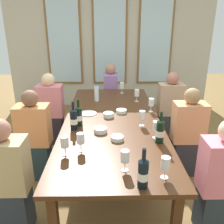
% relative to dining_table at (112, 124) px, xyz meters
% --- Properties ---
extents(ground_plane, '(12.00, 12.00, 0.00)m').
position_rel_dining_table_xyz_m(ground_plane, '(0.00, 0.00, -0.68)').
color(ground_plane, brown).
extents(back_wall_with_windows, '(4.31, 0.10, 2.90)m').
position_rel_dining_table_xyz_m(back_wall_with_windows, '(0.00, 2.69, 0.77)').
color(back_wall_with_windows, '#BDB7A3').
rests_on(back_wall_with_windows, ground).
extents(dining_table, '(1.11, 2.65, 0.74)m').
position_rel_dining_table_xyz_m(dining_table, '(0.00, 0.00, 0.00)').
color(dining_table, '#442613').
rests_on(dining_table, ground).
extents(white_plate_0, '(0.21, 0.21, 0.01)m').
position_rel_dining_table_xyz_m(white_plate_0, '(-0.30, 0.20, 0.06)').
color(white_plate_0, white).
rests_on(white_plate_0, dining_table).
extents(wine_bottle_0, '(0.08, 0.08, 0.30)m').
position_rel_dining_table_xyz_m(wine_bottle_0, '(0.19, -1.23, 0.17)').
color(wine_bottle_0, black).
rests_on(wine_bottle_0, dining_table).
extents(wine_bottle_1, '(0.08, 0.08, 0.30)m').
position_rel_dining_table_xyz_m(wine_bottle_1, '(-0.37, -0.16, 0.17)').
color(wine_bottle_1, black).
rests_on(wine_bottle_1, dining_table).
extents(wine_bottle_2, '(0.08, 0.08, 0.31)m').
position_rel_dining_table_xyz_m(wine_bottle_2, '(-0.41, -0.27, 0.18)').
color(wine_bottle_2, black).
rests_on(wine_bottle_2, dining_table).
extents(wine_bottle_3, '(0.08, 0.08, 0.31)m').
position_rel_dining_table_xyz_m(wine_bottle_3, '(0.44, -0.57, 0.18)').
color(wine_bottle_3, black).
rests_on(wine_bottle_3, dining_table).
extents(tasting_bowl_0, '(0.13, 0.13, 0.04)m').
position_rel_dining_table_xyz_m(tasting_bowl_0, '(0.12, 0.22, 0.08)').
color(tasting_bowl_0, white).
rests_on(tasting_bowl_0, dining_table).
extents(tasting_bowl_1, '(0.14, 0.14, 0.05)m').
position_rel_dining_table_xyz_m(tasting_bowl_1, '(-0.13, -0.34, 0.08)').
color(tasting_bowl_1, white).
rests_on(tasting_bowl_1, dining_table).
extents(tasting_bowl_2, '(0.12, 0.12, 0.05)m').
position_rel_dining_table_xyz_m(tasting_bowl_2, '(-0.04, 0.08, 0.09)').
color(tasting_bowl_2, white).
rests_on(tasting_bowl_2, dining_table).
extents(tasting_bowl_3, '(0.13, 0.13, 0.04)m').
position_rel_dining_table_xyz_m(tasting_bowl_3, '(0.04, -0.52, 0.08)').
color(tasting_bowl_3, white).
rests_on(tasting_bowl_3, dining_table).
extents(water_bottle, '(0.06, 0.06, 0.24)m').
position_rel_dining_table_xyz_m(water_bottle, '(-0.21, 0.70, 0.17)').
color(water_bottle, white).
rests_on(water_bottle, dining_table).
extents(wine_glass_0, '(0.07, 0.07, 0.17)m').
position_rel_dining_table_xyz_m(wine_glass_0, '(0.36, 0.68, 0.18)').
color(wine_glass_0, white).
rests_on(wine_glass_0, dining_table).
extents(wine_glass_1, '(0.07, 0.07, 0.17)m').
position_rel_dining_table_xyz_m(wine_glass_1, '(0.32, -0.18, 0.18)').
color(wine_glass_1, white).
rests_on(wine_glass_1, dining_table).
extents(wine_glass_2, '(0.07, 0.07, 0.17)m').
position_rel_dining_table_xyz_m(wine_glass_2, '(0.37, -1.13, 0.18)').
color(wine_glass_2, white).
rests_on(wine_glass_2, dining_table).
extents(wine_glass_3, '(0.07, 0.07, 0.17)m').
position_rel_dining_table_xyz_m(wine_glass_3, '(0.42, -0.48, 0.18)').
color(wine_glass_3, white).
rests_on(wine_glass_3, dining_table).
extents(wine_glass_4, '(0.07, 0.07, 0.17)m').
position_rel_dining_table_xyz_m(wine_glass_4, '(0.17, 1.10, 0.18)').
color(wine_glass_4, white).
rests_on(wine_glass_4, dining_table).
extents(wine_glass_5, '(0.07, 0.07, 0.17)m').
position_rel_dining_table_xyz_m(wine_glass_5, '(-0.29, -0.72, 0.18)').
color(wine_glass_5, white).
rests_on(wine_glass_5, dining_table).
extents(wine_glass_6, '(0.07, 0.07, 0.17)m').
position_rel_dining_table_xyz_m(wine_glass_6, '(0.50, 0.26, 0.18)').
color(wine_glass_6, white).
rests_on(wine_glass_6, dining_table).
extents(wine_glass_7, '(0.07, 0.07, 0.17)m').
position_rel_dining_table_xyz_m(wine_glass_7, '(0.08, -1.03, 0.18)').
color(wine_glass_7, white).
rests_on(wine_glass_7, dining_table).
extents(wine_glass_8, '(0.07, 0.07, 0.17)m').
position_rel_dining_table_xyz_m(wine_glass_8, '(-0.42, -0.79, 0.18)').
color(wine_glass_8, white).
rests_on(wine_glass_8, dining_table).
extents(seated_person_0, '(0.38, 0.24, 1.11)m').
position_rel_dining_table_xyz_m(seated_person_0, '(-0.92, -0.87, -0.15)').
color(seated_person_0, '#272E38').
rests_on(seated_person_0, ground).
extents(seated_person_1, '(0.38, 0.24, 1.11)m').
position_rel_dining_table_xyz_m(seated_person_1, '(0.92, -0.92, -0.15)').
color(seated_person_1, '#283137').
rests_on(seated_person_1, ground).
extents(seated_person_2, '(0.38, 0.24, 1.11)m').
position_rel_dining_table_xyz_m(seated_person_2, '(-0.92, 0.87, -0.15)').
color(seated_person_2, '#28222C').
rests_on(seated_person_2, ground).
extents(seated_person_3, '(0.38, 0.24, 1.11)m').
position_rel_dining_table_xyz_m(seated_person_3, '(0.92, 0.92, -0.15)').
color(seated_person_3, '#2C3237').
rests_on(seated_person_3, ground).
extents(seated_person_4, '(0.38, 0.24, 1.11)m').
position_rel_dining_table_xyz_m(seated_person_4, '(-0.92, -0.03, -0.15)').
color(seated_person_4, '#213339').
rests_on(seated_person_4, ground).
extents(seated_person_5, '(0.38, 0.24, 1.11)m').
position_rel_dining_table_xyz_m(seated_person_5, '(0.92, 0.02, -0.15)').
color(seated_person_5, '#2B2B30').
rests_on(seated_person_5, ground).
extents(seated_person_6, '(0.24, 0.38, 1.11)m').
position_rel_dining_table_xyz_m(seated_person_6, '(0.00, 1.67, -0.15)').
color(seated_person_6, '#28392F').
rests_on(seated_person_6, ground).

